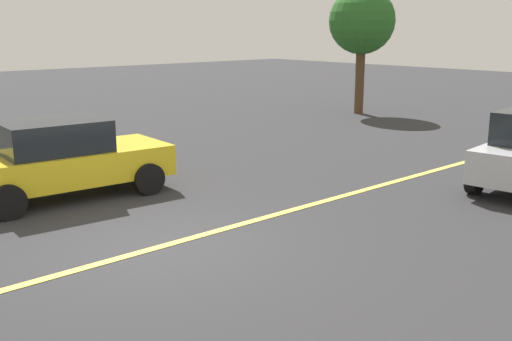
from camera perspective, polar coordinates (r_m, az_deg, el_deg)
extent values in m
plane|color=#2D2D30|center=(9.46, -8.96, -7.17)|extent=(80.00, 80.00, 0.00)
cube|color=#E0D14C|center=(11.26, 4.00, -3.62)|extent=(28.00, 0.16, 0.01)
cube|color=gold|center=(12.50, -17.62, 0.45)|extent=(4.15, 2.03, 0.62)
cube|color=black|center=(12.32, -18.70, 3.12)|extent=(2.05, 1.66, 0.62)
cylinder|color=black|center=(13.84, -13.42, 0.63)|extent=(0.66, 0.27, 0.64)
cylinder|color=black|center=(12.32, -10.16, -0.78)|extent=(0.66, 0.27, 0.64)
cylinder|color=black|center=(11.40, -22.51, -2.79)|extent=(0.66, 0.27, 0.64)
cylinder|color=black|center=(12.96, 20.10, -0.70)|extent=(0.66, 0.29, 0.64)
cylinder|color=#513823|center=(23.90, 9.82, 8.75)|extent=(0.35, 0.35, 2.85)
sphere|color=#286023|center=(23.83, 10.03, 13.83)|extent=(2.52, 2.52, 2.52)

